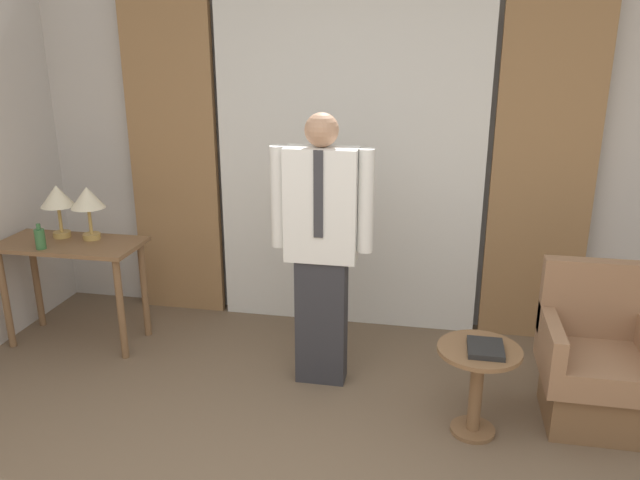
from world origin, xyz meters
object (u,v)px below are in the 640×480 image
side_table (477,376)px  table_lamp_right (88,200)px  desk (72,261)px  book (486,348)px  bottle_near_edge (40,239)px  table_lamp_left (57,199)px  armchair (595,367)px  person (322,242)px

side_table → table_lamp_right: bearing=165.3°
desk → side_table: bearing=-12.2°
book → desk: bearing=167.4°
desk → bottle_near_edge: bottle_near_edge is taller
bottle_near_edge → side_table: size_ratio=0.33×
table_lamp_left → bottle_near_edge: bearing=-87.7°
book → side_table: bearing=138.2°
table_lamp_left → side_table: (2.93, -0.71, -0.69)m
table_lamp_left → armchair: bearing=-7.0°
table_lamp_left → table_lamp_right: (0.24, 0.00, 0.00)m
side_table → armchair: bearing=21.3°
armchair → side_table: armchair is taller
bottle_near_edge → person: person is taller
table_lamp_left → table_lamp_right: bearing=0.0°
table_lamp_right → person: size_ratio=0.22×
desk → table_lamp_left: (-0.12, 0.10, 0.43)m
table_lamp_right → side_table: (2.69, -0.71, -0.69)m
desk → book: 2.91m
bottle_near_edge → armchair: bearing=-2.8°
table_lamp_right → person: bearing=-9.6°
table_lamp_right → desk: bearing=-139.5°
table_lamp_left → table_lamp_right: same height
table_lamp_right → book: table_lamp_right is taller
table_lamp_right → armchair: bearing=-7.5°
person → side_table: person is taller
person → armchair: (1.63, -0.15, -0.60)m
desk → armchair: size_ratio=1.10×
table_lamp_left → book: (2.95, -0.73, -0.51)m
person → side_table: 1.20m
bottle_near_edge → book: size_ratio=0.77×
armchair → side_table: (-0.67, -0.26, 0.02)m
bottle_near_edge → desk: bearing=57.1°
table_lamp_right → bottle_near_edge: bearing=-130.2°
table_lamp_right → person: (1.73, -0.29, -0.11)m
table_lamp_right → armchair: (3.37, -0.44, -0.71)m
table_lamp_left → book: table_lamp_left is taller
desk → armchair: armchair is taller
bottle_near_edge → armchair: 3.63m
desk → person: (1.85, -0.19, 0.32)m
table_lamp_right → armchair: 3.47m
bottle_near_edge → armchair: size_ratio=0.19×
table_lamp_right → side_table: size_ratio=0.72×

